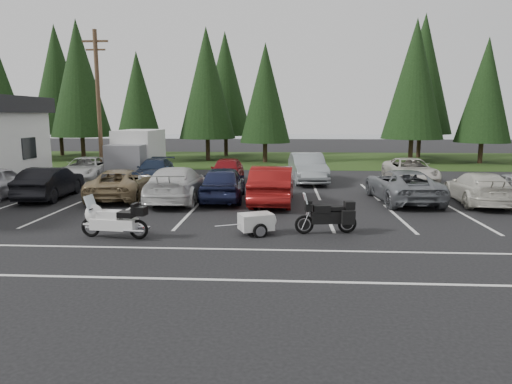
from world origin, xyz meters
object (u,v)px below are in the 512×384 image
Objects in this scene: car_near_2 at (121,184)px; car_near_7 at (478,188)px; car_near_1 at (50,183)px; cargo_trailer at (256,224)px; utility_pole at (98,101)px; car_far_1 at (155,170)px; touring_motorcycle at (114,217)px; car_near_6 at (402,185)px; car_near_5 at (272,184)px; car_near_3 at (177,184)px; adventure_motorcycle at (326,213)px; box_truck at (135,153)px; car_far_4 at (410,170)px; car_far_2 at (227,170)px; car_far_3 at (307,168)px; car_far_0 at (86,169)px; car_near_4 at (223,183)px.

car_near_7 is (16.14, -0.38, 0.01)m from car_near_2.
car_near_1 is 11.65m from cargo_trailer.
car_far_1 is (3.97, -2.03, -4.04)m from utility_pole.
car_near_7 is 1.93× the size of touring_motorcycle.
cargo_trailer is (4.45, 0.70, -0.34)m from touring_motorcycle.
car_near_1 is at bearing -3.16° from car_near_6.
car_near_5 is at bearing -36.91° from utility_pole.
utility_pole is 6.02m from car_far_1.
cargo_trailer is at bearing 145.44° from car_near_1.
adventure_motorcycle is at bearing 138.34° from car_near_3.
box_truck is at bearing 14.04° from utility_pole.
car_far_4 is (18.83, -1.57, -3.99)m from utility_pole.
car_near_2 is 1.09× the size of car_far_1.
utility_pole reaches higher than car_far_2.
box_truck reaches higher than car_near_1.
car_near_3 is 3.54× the size of cargo_trailer.
adventure_motorcycle is at bearing 14.64° from touring_motorcycle.
car_near_2 is at bearing -179.15° from car_near_1.
car_near_6 is at bearing -61.31° from car_far_3.
car_far_4 is at bearing 4.14° from car_far_2.
cargo_trailer is at bearing 36.48° from car_near_7.
car_far_1 is (-16.10, 5.88, -0.04)m from car_near_7.
car_near_6 is at bearing -1.46° from car_near_7.
car_far_0 is (-4.13, 5.60, 0.01)m from car_near_2.
car_near_4 is 0.93× the size of car_far_0.
car_far_0 is (-8.96, 5.79, -0.09)m from car_near_4.
utility_pole is 1.79× the size of car_far_0.
car_near_6 is at bearing 39.43° from touring_motorcycle.
car_far_4 is at bearing -152.12° from car_near_3.
car_near_1 is 16.23m from car_near_6.
car_near_1 is 0.83× the size of car_near_3.
car_far_3 reaches higher than car_near_7.
car_near_7 is (20.07, -7.91, -4.00)m from utility_pole.
car_near_3 is 5.88m from car_far_2.
car_far_4 is (12.12, 6.49, -0.08)m from car_near_3.
car_far_2 is 1.90× the size of adventure_motorcycle.
car_near_6 is at bearing 48.57° from adventure_motorcycle.
utility_pole is 3.96× the size of adventure_motorcycle.
box_truck is 16.98m from car_far_4.
adventure_motorcycle is at bearing -116.97° from car_far_4.
cargo_trailer is at bearing 15.50° from touring_motorcycle.
car_near_5 is 10.30m from car_far_4.
car_far_0 is (-0.83, 5.86, -0.04)m from car_near_1.
car_near_3 is 4.31m from car_near_5.
car_near_2 and adventure_motorcycle have the same top height.
car_near_7 is at bearing -46.21° from car_far_3.
utility_pole is 12.31m from car_near_4.
car_near_1 is 0.89× the size of car_far_3.
utility_pole is at bearing 125.85° from adventure_motorcycle.
car_far_4 is 13.34m from adventure_motorcycle.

